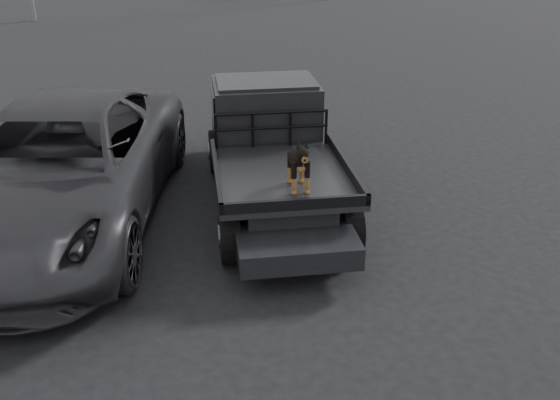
{
  "coord_description": "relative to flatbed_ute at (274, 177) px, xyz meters",
  "views": [
    {
      "loc": [
        -1.11,
        -6.88,
        4.44
      ],
      "look_at": [
        -0.14,
        -0.25,
        1.23
      ],
      "focal_mm": 40.0,
      "sensor_mm": 36.0,
      "label": 1
    }
  ],
  "objects": [
    {
      "name": "parked_suv",
      "position": [
        -3.24,
        -0.2,
        0.44
      ],
      "size": [
        3.88,
        6.83,
        1.8
      ],
      "primitive_type": "imported",
      "rotation": [
        0.0,
        0.0,
        -0.14
      ],
      "color": "#2B2A2F",
      "rests_on": "ground"
    },
    {
      "name": "flatbed_ute",
      "position": [
        0.0,
        0.0,
        0.0
      ],
      "size": [
        2.0,
        5.4,
        0.92
      ],
      "primitive_type": null,
      "color": "black",
      "rests_on": "ground"
    },
    {
      "name": "ground",
      "position": [
        -0.11,
        -2.2,
        -0.46
      ],
      "size": [
        120.0,
        120.0,
        0.0
      ],
      "primitive_type": "plane",
      "color": "black",
      "rests_on": "ground"
    },
    {
      "name": "dog",
      "position": [
        0.14,
        -1.46,
        0.83
      ],
      "size": [
        0.32,
        0.6,
        0.74
      ],
      "primitive_type": null,
      "color": "black",
      "rests_on": "flatbed_ute"
    },
    {
      "name": "headache_rack",
      "position": [
        0.0,
        0.2,
        0.74
      ],
      "size": [
        1.8,
        0.08,
        0.55
      ],
      "primitive_type": null,
      "color": "black",
      "rests_on": "flatbed_ute"
    },
    {
      "name": "ute_cab",
      "position": [
        0.0,
        0.95,
        0.9
      ],
      "size": [
        1.72,
        1.3,
        0.88
      ],
      "primitive_type": null,
      "color": "black",
      "rests_on": "flatbed_ute"
    }
  ]
}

